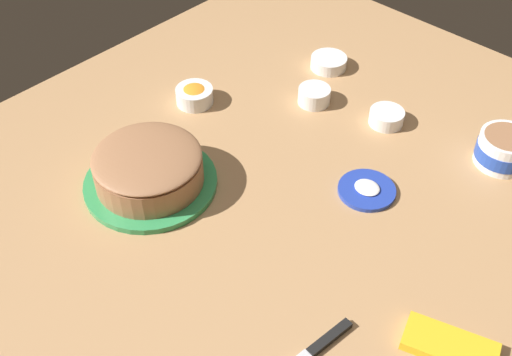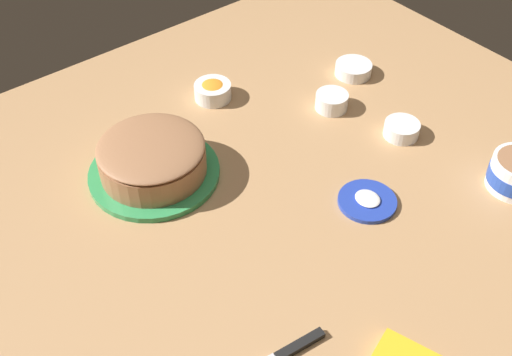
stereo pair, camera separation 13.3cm
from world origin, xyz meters
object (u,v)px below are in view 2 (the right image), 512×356
sprinkle_bowl_blue (402,129)px  frosting_tub_lid (367,201)px  sprinkle_bowl_yellow (332,101)px  sprinkle_bowl_rainbow (353,69)px  sprinkle_bowl_orange (213,90)px  frosted_cake (153,160)px

sprinkle_bowl_blue → frosting_tub_lid: bearing=115.4°
sprinkle_bowl_yellow → sprinkle_bowl_rainbow: sprinkle_bowl_yellow is taller
frosting_tub_lid → sprinkle_bowl_orange: sprinkle_bowl_orange is taller
sprinkle_bowl_orange → frosted_cake: bearing=119.0°
sprinkle_bowl_yellow → sprinkle_bowl_orange: size_ratio=0.86×
frosting_tub_lid → sprinkle_bowl_rainbow: sprinkle_bowl_rainbow is taller
frosted_cake → sprinkle_bowl_yellow: (-0.07, -0.47, -0.02)m
frosted_cake → sprinkle_bowl_rainbow: (0.00, -0.61, -0.03)m
sprinkle_bowl_rainbow → frosted_cake: bearing=90.1°
sprinkle_bowl_blue → sprinkle_bowl_rainbow: 0.26m
sprinkle_bowl_rainbow → sprinkle_bowl_orange: (0.15, 0.35, 0.01)m
frosted_cake → sprinkle_bowl_rainbow: bearing=-89.9°
frosted_cake → sprinkle_bowl_orange: size_ratio=3.10×
sprinkle_bowl_rainbow → sprinkle_bowl_blue: bearing=160.0°
sprinkle_bowl_yellow → frosted_cake: bearing=81.7°
frosting_tub_lid → sprinkle_bowl_rainbow: (0.35, -0.31, 0.01)m
frosted_cake → sprinkle_bowl_blue: frosted_cake is taller
sprinkle_bowl_blue → sprinkle_bowl_yellow: bearing=17.4°
sprinkle_bowl_blue → sprinkle_bowl_rainbow: bearing=-20.0°
frosting_tub_lid → sprinkle_bowl_blue: bearing=-64.6°
frosted_cake → sprinkle_bowl_blue: 0.58m
sprinkle_bowl_orange → sprinkle_bowl_blue: bearing=-146.6°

